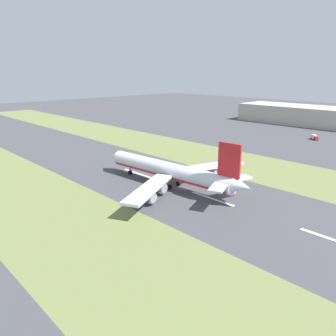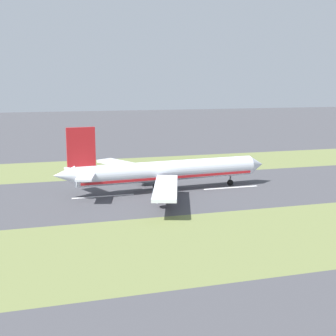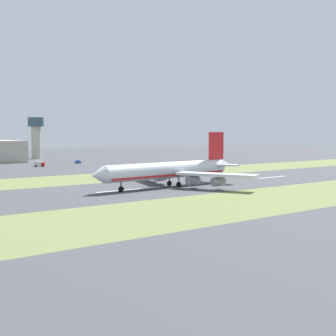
# 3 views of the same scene
# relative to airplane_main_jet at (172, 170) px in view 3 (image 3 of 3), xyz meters

# --- Properties ---
(ground_plane) EXTENTS (800.00, 800.00, 0.00)m
(ground_plane) POSITION_rel_airplane_main_jet_xyz_m (1.49, -3.10, -6.02)
(ground_plane) COLOR #424247
(grass_median_west) EXTENTS (40.00, 600.00, 0.01)m
(grass_median_west) POSITION_rel_airplane_main_jet_xyz_m (-43.51, -3.10, -6.02)
(grass_median_west) COLOR olive
(grass_median_west) RESTS_ON ground
(grass_median_east) EXTENTS (40.00, 600.00, 0.01)m
(grass_median_east) POSITION_rel_airplane_main_jet_xyz_m (46.49, -3.10, -6.02)
(grass_median_east) COLOR olive
(grass_median_east) RESTS_ON ground
(centreline_dash_near) EXTENTS (1.20, 18.00, 0.01)m
(centreline_dash_near) POSITION_rel_airplane_main_jet_xyz_m (1.49, -58.10, -6.01)
(centreline_dash_near) COLOR silver
(centreline_dash_near) RESTS_ON ground
(centreline_dash_mid) EXTENTS (1.20, 18.00, 0.01)m
(centreline_dash_mid) POSITION_rel_airplane_main_jet_xyz_m (1.49, -18.10, -6.01)
(centreline_dash_mid) COLOR silver
(centreline_dash_mid) RESTS_ON ground
(centreline_dash_far) EXTENTS (1.20, 18.00, 0.01)m
(centreline_dash_far) POSITION_rel_airplane_main_jet_xyz_m (1.49, 21.90, -6.01)
(centreline_dash_far) COLOR silver
(centreline_dash_far) RESTS_ON ground
(airplane_main_jet) EXTENTS (63.96, 67.22, 20.20)m
(airplane_main_jet) POSITION_rel_airplane_main_jet_xyz_m (0.00, 0.00, 0.00)
(airplane_main_jet) COLOR silver
(airplane_main_jet) RESTS_ON ground
(control_tower) EXTENTS (12.00, 12.00, 31.53)m
(control_tower) POSITION_rel_airplane_main_jet_xyz_m (209.42, -30.99, 13.42)
(control_tower) COLOR #B2AD9E
(control_tower) RESTS_ON ground
(service_truck) EXTENTS (5.46, 6.06, 3.10)m
(service_truck) POSITION_rel_airplane_main_jet_xyz_m (127.47, -0.24, -4.36)
(service_truck) COLOR #B2231E
(service_truck) RESTS_ON ground
(apron_car) EXTENTS (4.75, 3.14, 2.03)m
(apron_car) POSITION_rel_airplane_main_jet_xyz_m (140.06, -31.37, -5.02)
(apron_car) COLOR #1E51B2
(apron_car) RESTS_ON ground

